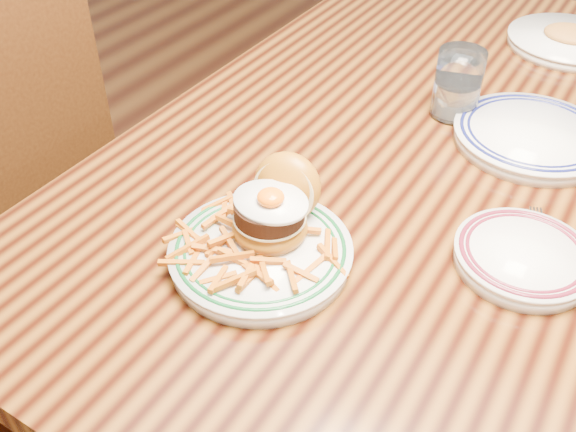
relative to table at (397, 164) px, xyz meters
The scene contains 7 objects.
floor 0.66m from the table, ahead, with size 6.00×6.00×0.00m, color black.
table is the anchor object (origin of this frame).
main_plate 0.44m from the table, 93.45° to the right, with size 0.26×0.27×0.13m.
side_plate 0.41m from the table, 40.80° to the right, with size 0.19×0.21×0.03m.
rear_plate 0.25m from the table, 16.45° to the left, with size 0.28×0.28×0.03m.
water_glass 0.18m from the table, 53.15° to the left, with size 0.09×0.09×0.13m.
far_plate 0.55m from the table, 70.09° to the left, with size 0.27×0.27×0.05m.
Camera 1 is at (0.36, -0.99, 1.39)m, focal length 40.00 mm.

